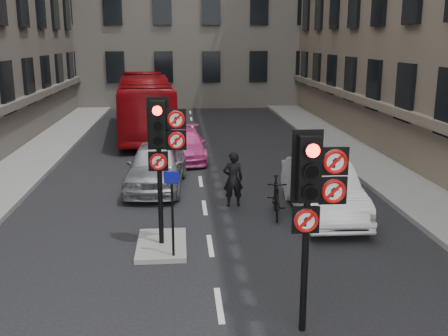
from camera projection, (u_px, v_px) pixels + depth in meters
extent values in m
cube|color=gray|center=(3.00, 177.00, 19.20)|extent=(3.00, 50.00, 0.16)
cube|color=gray|center=(384.00, 169.00, 20.36)|extent=(3.00, 50.00, 0.16)
cube|color=gray|center=(162.00, 245.00, 12.92)|extent=(1.20, 2.00, 0.12)
cylinder|color=black|center=(305.00, 267.00, 8.99)|extent=(0.12, 0.12, 2.40)
cube|color=black|center=(309.00, 169.00, 8.56)|extent=(0.36, 0.28, 1.10)
cube|color=black|center=(307.00, 167.00, 8.69)|extent=(0.52, 0.03, 1.25)
cylinder|color=#FF1407|center=(313.00, 151.00, 8.24)|extent=(0.22, 0.01, 0.22)
cylinder|color=black|center=(312.00, 172.00, 8.33)|extent=(0.22, 0.01, 0.22)
cylinder|color=black|center=(311.00, 193.00, 8.41)|extent=(0.22, 0.01, 0.22)
cube|color=black|center=(334.00, 161.00, 8.55)|extent=(0.47, 0.05, 0.47)
cylinder|color=white|center=(335.00, 162.00, 8.51)|extent=(0.41, 0.02, 0.41)
torus|color=#BF0C0A|center=(335.00, 162.00, 8.50)|extent=(0.41, 0.06, 0.41)
cube|color=#BF0C0A|center=(335.00, 162.00, 8.49)|extent=(0.25, 0.01, 0.25)
cube|color=black|center=(333.00, 191.00, 8.67)|extent=(0.47, 0.05, 0.47)
cylinder|color=white|center=(334.00, 191.00, 8.63)|extent=(0.41, 0.02, 0.41)
torus|color=#BF0C0A|center=(334.00, 191.00, 8.62)|extent=(0.41, 0.06, 0.41)
cube|color=#BF0C0A|center=(334.00, 192.00, 8.61)|extent=(0.25, 0.01, 0.25)
cube|color=black|center=(306.00, 220.00, 8.76)|extent=(0.47, 0.05, 0.47)
cylinder|color=white|center=(306.00, 221.00, 8.72)|extent=(0.41, 0.02, 0.41)
torus|color=#BF0C0A|center=(306.00, 221.00, 8.70)|extent=(0.41, 0.06, 0.41)
cube|color=#BF0C0A|center=(306.00, 221.00, 8.70)|extent=(0.25, 0.01, 0.25)
cylinder|color=black|center=(160.00, 196.00, 12.62)|extent=(0.12, 0.12, 2.40)
cube|color=black|center=(158.00, 124.00, 12.19)|extent=(0.36, 0.28, 1.10)
cube|color=black|center=(158.00, 123.00, 12.32)|extent=(0.52, 0.03, 1.25)
cylinder|color=#FF1407|center=(157.00, 111.00, 11.87)|extent=(0.22, 0.02, 0.22)
cylinder|color=black|center=(158.00, 126.00, 11.95)|extent=(0.22, 0.02, 0.22)
cylinder|color=black|center=(158.00, 141.00, 12.04)|extent=(0.22, 0.02, 0.22)
cube|color=black|center=(176.00, 119.00, 12.18)|extent=(0.47, 0.05, 0.47)
cylinder|color=white|center=(176.00, 119.00, 12.14)|extent=(0.41, 0.02, 0.41)
torus|color=#BF0C0A|center=(176.00, 119.00, 12.12)|extent=(0.41, 0.06, 0.41)
cube|color=#BF0C0A|center=(176.00, 119.00, 12.12)|extent=(0.25, 0.02, 0.25)
cube|color=black|center=(176.00, 140.00, 12.30)|extent=(0.47, 0.05, 0.47)
cylinder|color=white|center=(176.00, 140.00, 12.26)|extent=(0.41, 0.02, 0.41)
torus|color=#BF0C0A|center=(176.00, 141.00, 12.25)|extent=(0.41, 0.06, 0.41)
cube|color=#BF0C0A|center=(176.00, 141.00, 12.24)|extent=(0.25, 0.02, 0.25)
cube|color=black|center=(158.00, 161.00, 12.38)|extent=(0.47, 0.05, 0.47)
cylinder|color=white|center=(158.00, 162.00, 12.35)|extent=(0.41, 0.02, 0.41)
torus|color=#BF0C0A|center=(158.00, 162.00, 12.33)|extent=(0.41, 0.06, 0.41)
cube|color=#BF0C0A|center=(158.00, 162.00, 12.33)|extent=(0.25, 0.02, 0.25)
imported|color=#A4A7AB|center=(156.00, 166.00, 17.89)|extent=(2.20, 4.73, 1.57)
imported|color=white|center=(322.00, 189.00, 15.16)|extent=(1.73, 4.74, 1.55)
imported|color=#D63F8E|center=(184.00, 145.00, 22.18)|extent=(1.85, 4.28, 1.23)
imported|color=maroon|center=(145.00, 105.00, 27.79)|extent=(3.57, 11.37, 3.12)
imported|color=black|center=(276.00, 197.00, 15.09)|extent=(0.78, 1.94, 1.14)
imported|color=black|center=(233.00, 179.00, 15.91)|extent=(0.66, 0.46, 1.71)
cylinder|color=black|center=(173.00, 215.00, 11.92)|extent=(0.06, 0.06, 1.98)
cube|color=#0C108A|center=(172.00, 178.00, 11.65)|extent=(0.34, 0.14, 0.28)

